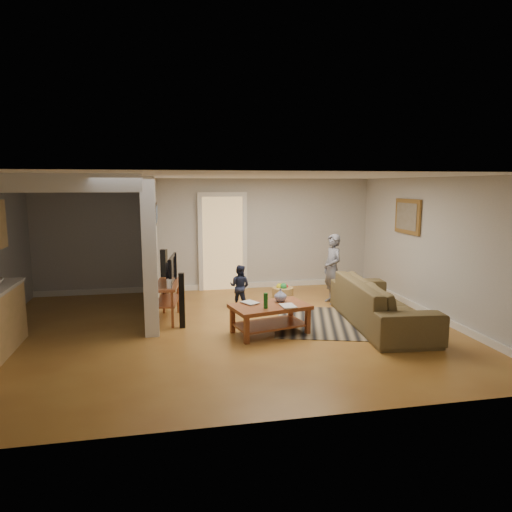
# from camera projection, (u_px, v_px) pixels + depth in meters

# --- Properties ---
(ground) EXTENTS (7.50, 7.50, 0.00)m
(ground) POSITION_uv_depth(u_px,v_px,m) (227.00, 330.00, 7.51)
(ground) COLOR brown
(ground) RESTS_ON ground
(room_shell) EXTENTS (7.54, 6.02, 2.52)m
(room_shell) POSITION_uv_depth(u_px,v_px,m) (159.00, 241.00, 7.50)
(room_shell) COLOR #AFADA8
(room_shell) RESTS_ON ground
(area_rug) EXTENTS (3.02, 2.55, 0.01)m
(area_rug) POSITION_uv_depth(u_px,v_px,m) (352.00, 323.00, 7.88)
(area_rug) COLOR black
(area_rug) RESTS_ON ground
(sofa) EXTENTS (1.25, 2.70, 0.77)m
(sofa) POSITION_uv_depth(u_px,v_px,m) (380.00, 325.00, 7.79)
(sofa) COLOR #4E3E27
(sofa) RESTS_ON ground
(coffee_table) EXTENTS (1.34, 0.97, 0.71)m
(coffee_table) POSITION_uv_depth(u_px,v_px,m) (271.00, 311.00, 7.29)
(coffee_table) COLOR brown
(coffee_table) RESTS_ON ground
(tv_console) EXTENTS (0.53, 1.10, 0.91)m
(tv_console) POSITION_uv_depth(u_px,v_px,m) (168.00, 287.00, 7.96)
(tv_console) COLOR brown
(tv_console) RESTS_ON ground
(speaker_left) EXTENTS (0.10, 0.10, 0.93)m
(speaker_left) POSITION_uv_depth(u_px,v_px,m) (182.00, 301.00, 7.56)
(speaker_left) COLOR black
(speaker_left) RESTS_ON ground
(speaker_right) EXTENTS (0.15, 0.15, 1.12)m
(speaker_right) POSITION_uv_depth(u_px,v_px,m) (164.00, 278.00, 8.95)
(speaker_right) COLOR black
(speaker_right) RESTS_ON ground
(toy_basket) EXTENTS (0.44, 0.44, 0.39)m
(toy_basket) POSITION_uv_depth(u_px,v_px,m) (283.00, 293.00, 9.34)
(toy_basket) COLOR #A48847
(toy_basket) RESTS_ON ground
(child) EXTENTS (0.40, 0.55, 1.40)m
(child) POSITION_uv_depth(u_px,v_px,m) (332.00, 303.00, 9.21)
(child) COLOR slate
(child) RESTS_ON ground
(toddler) EXTENTS (0.52, 0.49, 0.84)m
(toddler) POSITION_uv_depth(u_px,v_px,m) (240.00, 308.00, 8.86)
(toddler) COLOR #1B213A
(toddler) RESTS_ON ground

